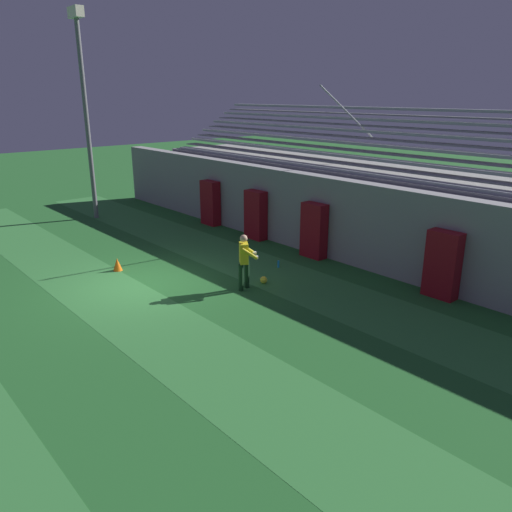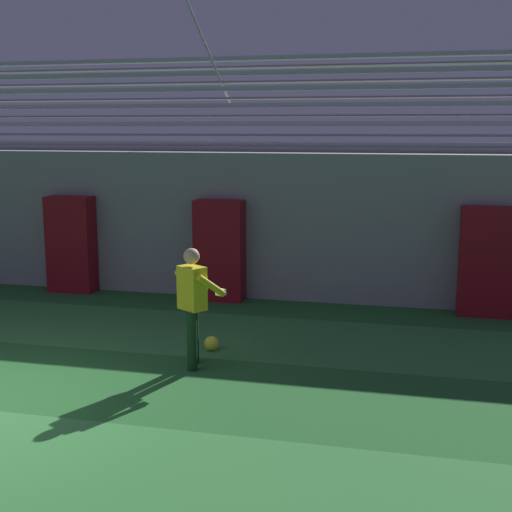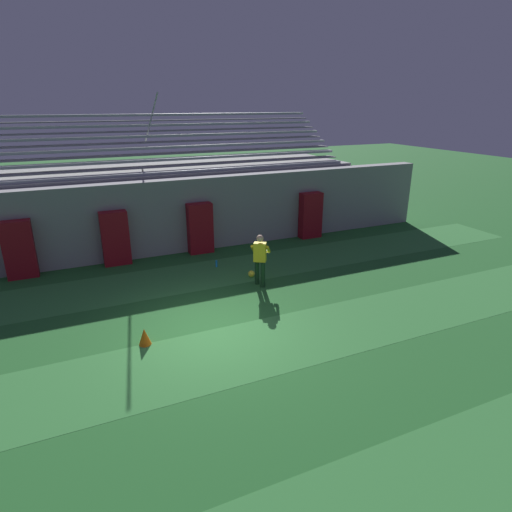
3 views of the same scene
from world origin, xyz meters
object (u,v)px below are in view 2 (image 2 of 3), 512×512
object	(u,v)px
padding_pillar_gate_left	(71,244)
water_bottle	(192,317)
padding_pillar_far_right	(486,262)
padding_pillar_gate_right	(219,251)
goalkeeper	(193,300)
soccer_ball	(212,343)

from	to	relation	value
padding_pillar_gate_left	water_bottle	world-z (taller)	padding_pillar_gate_left
padding_pillar_gate_left	padding_pillar_far_right	world-z (taller)	same
padding_pillar_gate_right	padding_pillar_far_right	distance (m)	4.86
water_bottle	goalkeeper	bearing A→B (deg)	-70.61
soccer_ball	padding_pillar_far_right	bearing A→B (deg)	36.99
padding_pillar_gate_left	soccer_ball	size ratio (longest dim) A/B	8.76
padding_pillar_far_right	water_bottle	xyz separation A→B (m)	(-4.83, -1.72, -0.84)
padding_pillar_gate_left	goalkeeper	xyz separation A→B (m)	(3.86, -3.80, -0.01)
padding_pillar_far_right	goalkeeper	distance (m)	5.59
padding_pillar_far_right	soccer_ball	distance (m)	5.17
soccer_ball	water_bottle	bearing A→B (deg)	119.36
water_bottle	padding_pillar_gate_left	bearing A→B (deg)	151.15
goalkeeper	soccer_ball	xyz separation A→B (m)	(0.02, 0.74, -0.84)
padding_pillar_gate_left	padding_pillar_gate_right	distance (m)	3.10
goalkeeper	water_bottle	world-z (taller)	goalkeeper
padding_pillar_gate_left	water_bottle	xyz separation A→B (m)	(3.13, -1.72, -0.84)
padding_pillar_gate_left	water_bottle	bearing A→B (deg)	-28.85
padding_pillar_gate_right	padding_pillar_far_right	xyz separation A→B (m)	(4.86, 0.00, 0.00)
goalkeeper	padding_pillar_gate_right	bearing A→B (deg)	101.30
padding_pillar_far_right	soccer_ball	xyz separation A→B (m)	(-4.07, -3.07, -0.85)
water_bottle	padding_pillar_far_right	bearing A→B (deg)	19.64
water_bottle	padding_pillar_gate_right	bearing A→B (deg)	90.92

